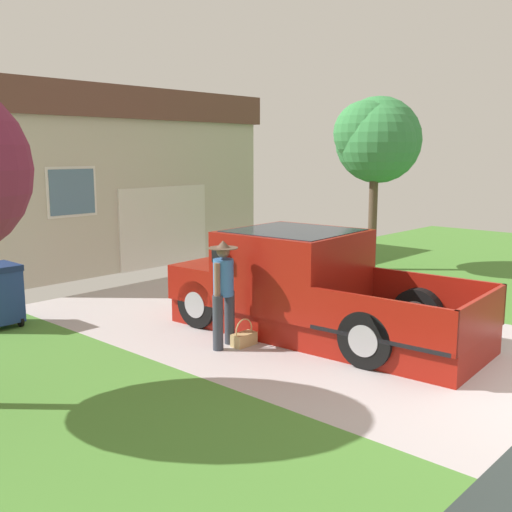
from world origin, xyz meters
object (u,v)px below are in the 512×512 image
at_px(pickup_truck, 301,287).
at_px(neighbor_tree, 376,140).
at_px(handbag, 244,338).
at_px(person_with_hat, 224,289).
at_px(house_with_garage, 81,176).

relative_size(pickup_truck, neighbor_tree, 1.21).
xyz_separation_m(pickup_truck, handbag, (-1.17, 0.16, -0.62)).
xyz_separation_m(pickup_truck, person_with_hat, (-1.41, 0.35, 0.15)).
height_order(person_with_hat, handbag, person_with_hat).
relative_size(pickup_truck, person_with_hat, 3.17).
relative_size(person_with_hat, house_with_garage, 0.19).
height_order(handbag, neighbor_tree, neighbor_tree).
xyz_separation_m(pickup_truck, neighbor_tree, (5.35, 1.96, 2.44)).
bearing_deg(handbag, neighbor_tree, 15.42).
bearing_deg(house_with_garage, neighbor_tree, -61.41).
height_order(pickup_truck, house_with_garage, house_with_garage).
bearing_deg(person_with_hat, handbag, -52.38).
distance_m(pickup_truck, handbag, 1.33).
height_order(person_with_hat, neighbor_tree, neighbor_tree).
xyz_separation_m(handbag, house_with_garage, (2.73, 8.74, 2.12)).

